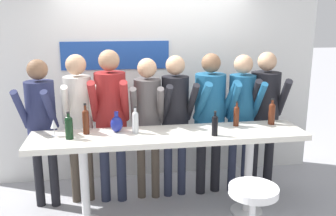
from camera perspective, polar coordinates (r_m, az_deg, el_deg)
back_wall at (r=5.07m, az=-2.14°, el=3.21°), size 4.49×0.12×2.47m
tasting_table at (r=3.97m, az=0.21°, el=-5.70°), size 2.89×0.60×0.99m
bar_stool at (r=3.57m, az=12.72°, el=-15.03°), size 0.47×0.47×0.71m
person_far_left at (r=4.39m, az=-18.78°, el=-1.31°), size 0.43×0.56×1.73m
person_left at (r=4.39m, az=-13.46°, el=-0.50°), size 0.41×0.55×1.77m
person_center_left at (r=4.32m, az=-8.71°, el=-0.28°), size 0.46×0.58×1.82m
person_center at (r=4.37m, az=-3.13°, el=-0.73°), size 0.41×0.54×1.72m
person_center_right at (r=4.43m, az=1.13°, el=-0.34°), size 0.42×0.55×1.74m
person_right at (r=4.53m, az=6.45°, el=-0.13°), size 0.50×0.61×1.76m
person_far_right at (r=4.62m, az=11.15°, el=0.01°), size 0.39×0.52×1.74m
person_rightmost at (r=4.78m, az=14.50°, el=0.31°), size 0.48×0.59×1.76m
wine_bottle_0 at (r=4.36m, az=15.54°, el=-0.67°), size 0.07×0.07×0.30m
wine_bottle_1 at (r=3.95m, az=-12.42°, el=-1.85°), size 0.07×0.07×0.33m
wine_bottle_2 at (r=3.84m, az=-14.87°, el=-2.71°), size 0.08×0.08×0.28m
wine_bottle_3 at (r=4.21m, az=10.38°, el=-1.04°), size 0.06×0.06×0.28m
wine_bottle_4 at (r=3.91m, az=-5.00°, el=-1.99°), size 0.07×0.07×0.29m
wine_bottle_5 at (r=3.84m, az=7.15°, el=-2.49°), size 0.06×0.06×0.26m
wine_glass_0 at (r=3.97m, az=-17.02°, el=-2.39°), size 0.07×0.07×0.18m
decorative_vase at (r=3.98m, az=-7.84°, el=-2.40°), size 0.13×0.13×0.22m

